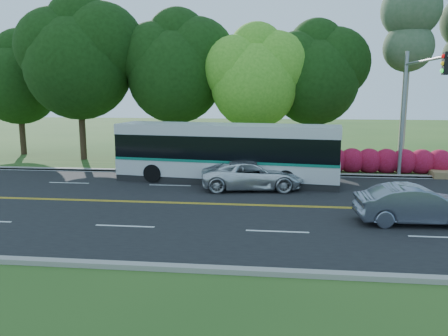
# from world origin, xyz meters

# --- Properties ---
(ground) EXTENTS (120.00, 120.00, 0.00)m
(ground) POSITION_xyz_m (0.00, 0.00, 0.00)
(ground) COLOR #274E1A
(ground) RESTS_ON ground
(road) EXTENTS (60.00, 14.00, 0.02)m
(road) POSITION_xyz_m (0.00, 0.00, 0.01)
(road) COLOR black
(road) RESTS_ON ground
(curb_north) EXTENTS (60.00, 0.30, 0.15)m
(curb_north) POSITION_xyz_m (0.00, 7.15, 0.07)
(curb_north) COLOR gray
(curb_north) RESTS_ON ground
(curb_south) EXTENTS (60.00, 0.30, 0.15)m
(curb_south) POSITION_xyz_m (0.00, -7.15, 0.07)
(curb_south) COLOR gray
(curb_south) RESTS_ON ground
(grass_verge) EXTENTS (60.00, 4.00, 0.10)m
(grass_verge) POSITION_xyz_m (0.00, 9.00, 0.05)
(grass_verge) COLOR #274E1A
(grass_verge) RESTS_ON ground
(lane_markings) EXTENTS (57.60, 13.82, 0.00)m
(lane_markings) POSITION_xyz_m (-0.09, 0.00, 0.02)
(lane_markings) COLOR gold
(lane_markings) RESTS_ON road
(tree_row) EXTENTS (44.70, 9.10, 13.84)m
(tree_row) POSITION_xyz_m (-5.15, 12.13, 6.73)
(tree_row) COLOR black
(tree_row) RESTS_ON ground
(bougainvillea_hedge) EXTENTS (9.50, 2.25, 1.50)m
(bougainvillea_hedge) POSITION_xyz_m (7.18, 8.15, 0.72)
(bougainvillea_hedge) COLOR maroon
(bougainvillea_hedge) RESTS_ON ground
(traffic_signal) EXTENTS (0.42, 6.10, 7.00)m
(traffic_signal) POSITION_xyz_m (6.49, 5.40, 4.67)
(traffic_signal) COLOR gray
(traffic_signal) RESTS_ON ground
(transit_bus) EXTENTS (12.06, 4.09, 3.10)m
(transit_bus) POSITION_xyz_m (-3.19, 4.80, 1.55)
(transit_bus) COLOR silver
(transit_bus) RESTS_ON road
(sedan) EXTENTS (4.40, 1.73, 1.43)m
(sedan) POSITION_xyz_m (4.57, -1.99, 0.73)
(sedan) COLOR slate
(sedan) RESTS_ON road
(suv) EXTENTS (5.29, 2.93, 1.40)m
(suv) POSITION_xyz_m (-1.71, 3.14, 0.72)
(suv) COLOR white
(suv) RESTS_ON road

